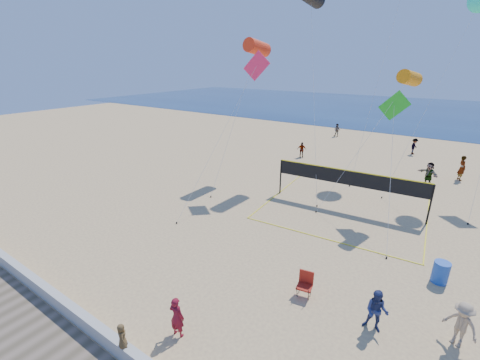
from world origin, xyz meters
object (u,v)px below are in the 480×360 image
Objects in this scene: woman at (177,317)px; volleyball_net at (348,182)px; trash_barrel at (441,272)px; camp_chair at (305,282)px.

woman is 13.48m from volleyball_net.
woman is at bearing -130.56° from trash_barrel.
trash_barrel is (4.32, 3.96, -0.12)m from camp_chair.
trash_barrel is 0.10× the size of volleyball_net.
camp_chair is 9.26m from volleyball_net.
camp_chair reaches higher than trash_barrel.
camp_chair is (2.72, 4.26, -0.16)m from woman.
trash_barrel is at bearing -46.74° from volleyball_net.
volleyball_net reaches higher than woman.
volleyball_net is (-1.23, 9.11, 1.10)m from camp_chair.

